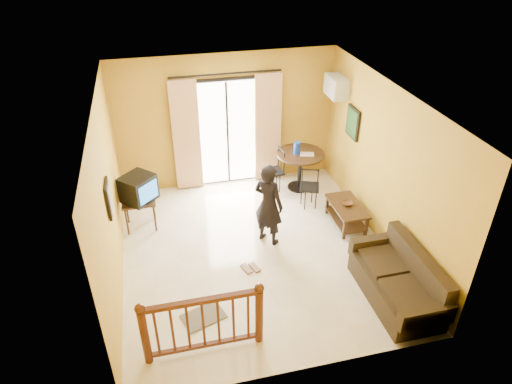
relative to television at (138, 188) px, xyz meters
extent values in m
plane|color=beige|center=(1.87, -1.20, -0.84)|extent=(5.00, 5.00, 0.00)
plane|color=white|center=(1.87, -1.20, 1.96)|extent=(5.00, 5.00, 0.00)
plane|color=#B78C23|center=(1.87, 1.30, 0.56)|extent=(4.50, 0.00, 4.50)
plane|color=#B78C23|center=(1.87, -3.70, 0.56)|extent=(4.50, 0.00, 4.50)
plane|color=#B78C23|center=(-0.38, -1.20, 0.56)|extent=(0.00, 5.00, 5.00)
plane|color=#B78C23|center=(4.12, -1.20, 0.56)|extent=(0.00, 5.00, 5.00)
cube|color=black|center=(1.87, 1.29, 0.31)|extent=(1.34, 0.03, 2.34)
cube|color=white|center=(1.87, 1.25, 0.31)|extent=(1.20, 0.04, 2.20)
cube|color=black|center=(1.87, 1.23, 0.31)|extent=(0.04, 0.02, 2.20)
cube|color=beige|center=(1.02, 1.20, 0.36)|extent=(0.55, 0.08, 2.35)
cube|color=beige|center=(2.72, 1.20, 0.36)|extent=(0.55, 0.08, 2.35)
cylinder|color=black|center=(1.87, 1.20, 1.58)|extent=(2.20, 0.04, 0.04)
cube|color=black|center=(-0.03, 0.00, -0.26)|extent=(0.60, 0.50, 0.04)
cylinder|color=black|center=(-0.28, -0.20, -0.55)|extent=(0.04, 0.04, 0.58)
cylinder|color=black|center=(0.22, -0.20, -0.55)|extent=(0.04, 0.04, 0.58)
cylinder|color=black|center=(-0.28, 0.20, -0.55)|extent=(0.04, 0.04, 0.58)
cylinder|color=black|center=(0.22, 0.20, -0.55)|extent=(0.04, 0.04, 0.58)
cube|color=black|center=(0.00, 0.00, 0.00)|extent=(0.73, 0.73, 0.49)
cube|color=blue|center=(0.17, -0.17, 0.00)|extent=(0.32, 0.31, 0.35)
cube|color=black|center=(-0.35, -1.40, 0.71)|extent=(0.04, 0.42, 0.52)
cube|color=#59574D|center=(-0.33, -1.40, 0.71)|extent=(0.01, 0.34, 0.44)
cylinder|color=black|center=(3.28, 0.66, -0.03)|extent=(0.99, 0.99, 0.04)
cylinder|color=black|center=(3.28, 0.66, -0.44)|extent=(0.08, 0.08, 0.80)
cylinder|color=black|center=(3.28, 0.66, -0.82)|extent=(0.49, 0.49, 0.03)
cylinder|color=#1132A8|center=(3.19, 0.66, 0.11)|extent=(0.14, 0.14, 0.26)
cube|color=beige|center=(3.38, 0.56, 0.00)|extent=(0.32, 0.26, 0.02)
cube|color=silver|center=(3.97, 0.75, 1.31)|extent=(0.30, 0.60, 0.40)
cube|color=gray|center=(3.82, 0.75, 1.31)|extent=(0.02, 0.56, 0.36)
cube|color=black|center=(4.09, 0.10, 0.81)|extent=(0.04, 0.50, 0.60)
cube|color=black|center=(4.06, 0.10, 0.81)|extent=(0.01, 0.42, 0.52)
cube|color=black|center=(3.72, -0.82, -0.44)|extent=(0.53, 0.96, 0.04)
cube|color=black|center=(3.72, -0.82, -0.71)|extent=(0.49, 0.92, 0.03)
cube|color=black|center=(3.50, -1.24, -0.64)|extent=(0.05, 0.05, 0.40)
cube|color=black|center=(3.93, -1.24, -0.64)|extent=(0.05, 0.05, 0.40)
cube|color=black|center=(3.50, -0.39, -0.64)|extent=(0.05, 0.05, 0.40)
cube|color=black|center=(3.93, -0.39, -0.64)|extent=(0.05, 0.05, 0.40)
imported|color=brown|center=(3.72, -0.80, -0.38)|extent=(0.26, 0.26, 0.06)
cube|color=black|center=(3.67, -2.80, -0.64)|extent=(0.82, 1.63, 0.41)
cube|color=black|center=(3.97, -2.80, -0.28)|extent=(0.19, 1.63, 0.56)
cube|color=black|center=(3.67, -3.59, -0.41)|extent=(0.81, 0.17, 0.30)
cube|color=black|center=(3.67, -2.01, -0.41)|extent=(0.81, 0.17, 0.30)
cube|color=black|center=(3.62, -3.16, -0.40)|extent=(0.56, 0.66, 0.10)
cube|color=black|center=(3.62, -2.45, -0.40)|extent=(0.56, 0.66, 0.10)
imported|color=black|center=(2.16, -0.95, -0.07)|extent=(0.65, 0.66, 1.54)
cylinder|color=#471E0F|center=(-0.03, -3.10, -0.38)|extent=(0.11, 0.11, 0.92)
cylinder|color=#471E0F|center=(1.47, -3.10, -0.38)|extent=(0.11, 0.11, 0.92)
sphere|color=#471E0F|center=(-0.03, -3.10, 0.13)|extent=(0.13, 0.13, 0.13)
sphere|color=#471E0F|center=(1.47, -3.10, 0.13)|extent=(0.13, 0.13, 0.13)
cube|color=#471E0F|center=(0.72, -3.10, 0.08)|extent=(1.55, 0.08, 0.06)
cube|color=#471E0F|center=(0.72, -3.10, -0.74)|extent=(1.55, 0.06, 0.05)
cube|color=#5C574A|center=(0.77, -2.50, -0.83)|extent=(0.70, 0.57, 0.02)
cube|color=brown|center=(1.61, -1.64, -0.82)|extent=(0.18, 0.27, 0.03)
cube|color=brown|center=(1.75, -1.64, -0.82)|extent=(0.18, 0.27, 0.03)
camera|label=1|loc=(0.42, -7.26, 4.26)|focal=32.00mm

